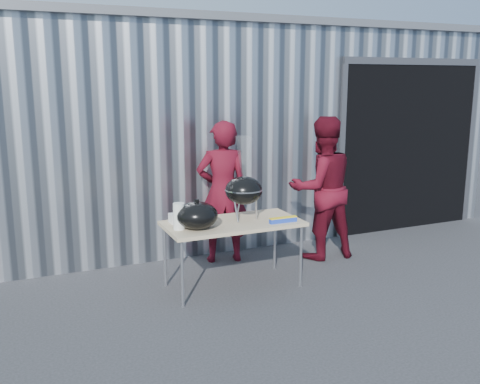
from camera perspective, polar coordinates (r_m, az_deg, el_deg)
name	(u,v)px	position (r m, az deg, el deg)	size (l,w,h in m)	color
ground	(265,301)	(5.74, 2.63, -11.55)	(80.00, 80.00, 0.00)	#2C2C2F
building	(199,121)	(9.88, -4.43, 7.52)	(8.20, 6.20, 3.10)	silver
folding_table	(233,225)	(5.90, -0.78, -3.58)	(1.50, 0.75, 0.75)	tan
kettle_grill	(244,182)	(5.89, 0.41, 1.02)	(0.42, 0.42, 0.93)	black
grill_lid	(197,215)	(5.60, -4.61, -2.50)	(0.44, 0.44, 0.32)	black
paper_towels	(179,216)	(5.60, -6.53, -2.59)	(0.12, 0.12, 0.28)	white
white_tub	(179,218)	(5.89, -6.54, -2.77)	(0.20, 0.15, 0.10)	white
foil_box	(283,220)	(5.87, 4.62, -2.97)	(0.32, 0.06, 0.06)	#1C3CBA
person_cook	(223,192)	(6.72, -1.86, 0.00)	(0.66, 0.43, 1.80)	#4F0A17
person_bystander	(322,188)	(6.94, 8.70, 0.41)	(0.89, 0.70, 1.84)	#4F0A17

